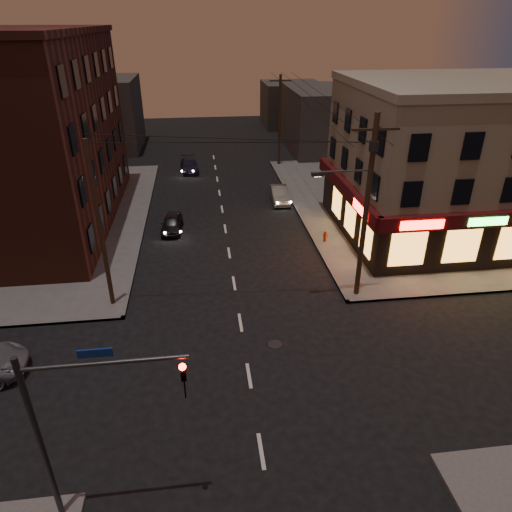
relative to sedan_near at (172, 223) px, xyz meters
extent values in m
plane|color=black|center=(3.91, -16.12, -0.60)|extent=(120.00, 120.00, 0.00)
cube|color=#514F4C|center=(21.91, 2.88, -0.53)|extent=(24.00, 28.00, 0.15)
cube|color=gray|center=(19.91, -2.62, 4.55)|extent=(15.00, 12.00, 10.00)
cube|color=gray|center=(19.91, -2.62, 9.80)|extent=(15.20, 12.20, 0.50)
cube|color=black|center=(19.91, -8.57, 1.25)|extent=(15.12, 0.25, 3.40)
cube|color=black|center=(12.46, -2.62, 1.25)|extent=(0.25, 12.12, 3.40)
cube|color=#440B0D|center=(19.91, -8.87, 3.05)|extent=(15.60, 0.50, 0.90)
cube|color=#440B0D|center=(12.16, -2.62, 3.05)|extent=(0.50, 12.60, 0.90)
cube|color=#FF140C|center=(14.61, -9.14, 3.05)|extent=(2.60, 0.06, 0.55)
cube|color=#26FF3F|center=(18.61, -9.14, 3.05)|extent=(2.40, 0.06, 0.50)
cube|color=#FF140C|center=(11.89, -6.42, 3.05)|extent=(0.06, 2.60, 0.55)
cube|color=#FFA238|center=(19.31, -8.72, 1.35)|extent=(12.40, 0.08, 2.20)
cube|color=#FFA238|center=(12.31, -3.62, 1.35)|extent=(0.08, 8.40, 2.20)
cube|color=#4B2118|center=(-10.59, 2.88, 6.05)|extent=(12.00, 20.00, 13.00)
cube|color=#3F3D3A|center=(17.91, 21.88, 2.90)|extent=(10.00, 12.00, 7.00)
cube|color=#3F3D3A|center=(-9.09, 25.88, 3.40)|extent=(9.00, 10.00, 8.00)
cube|color=#3F3D3A|center=(15.91, 35.88, 2.40)|extent=(8.00, 8.00, 6.00)
cylinder|color=#382619|center=(10.71, -10.32, 4.55)|extent=(0.28, 0.28, 10.00)
cube|color=#382619|center=(10.71, -10.32, 8.75)|extent=(2.40, 0.12, 0.12)
cylinder|color=#333538|center=(10.71, -10.32, 7.95)|extent=(0.44, 0.44, 0.50)
cylinder|color=#333538|center=(9.41, -10.32, 6.75)|extent=(2.60, 0.10, 0.10)
cube|color=#333538|center=(8.01, -10.32, 6.65)|extent=(0.60, 0.25, 0.18)
cube|color=#FFD88C|center=(8.01, -10.32, 6.55)|extent=(0.35, 0.15, 0.04)
cylinder|color=#382619|center=(10.71, 15.88, 4.05)|extent=(0.26, 0.26, 9.00)
cylinder|color=#382619|center=(-2.89, -9.62, 4.05)|extent=(0.24, 0.24, 9.00)
cylinder|color=#333538|center=(-2.69, -21.72, 2.60)|extent=(0.18, 0.18, 6.40)
cylinder|color=#333538|center=(-0.49, -21.72, 5.40)|extent=(4.40, 0.12, 0.12)
imported|color=black|center=(1.51, -21.72, 4.90)|extent=(0.16, 0.20, 1.00)
sphere|color=#FF0C05|center=(1.51, -21.84, 5.15)|extent=(0.20, 0.20, 0.20)
cube|color=navy|center=(-0.69, -21.72, 5.75)|extent=(0.90, 0.05, 0.25)
imported|color=black|center=(0.00, 0.00, 0.00)|extent=(1.66, 3.61, 1.20)
imported|color=slate|center=(8.91, 5.03, 0.05)|extent=(1.50, 3.98, 1.30)
imported|color=black|center=(1.22, 14.84, 0.01)|extent=(2.07, 4.34, 1.22)
cylinder|color=#9F290E|center=(10.70, -3.45, -0.15)|extent=(0.25, 0.25, 0.61)
sphere|color=#9F290E|center=(10.70, -3.45, 0.19)|extent=(0.24, 0.24, 0.24)
cylinder|color=#9F290E|center=(10.70, -3.45, -0.03)|extent=(0.34, 0.16, 0.12)
cylinder|color=#9F290E|center=(10.70, -3.45, -0.03)|extent=(0.16, 0.34, 0.12)
camera|label=1|loc=(2.29, -31.46, 13.45)|focal=32.00mm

